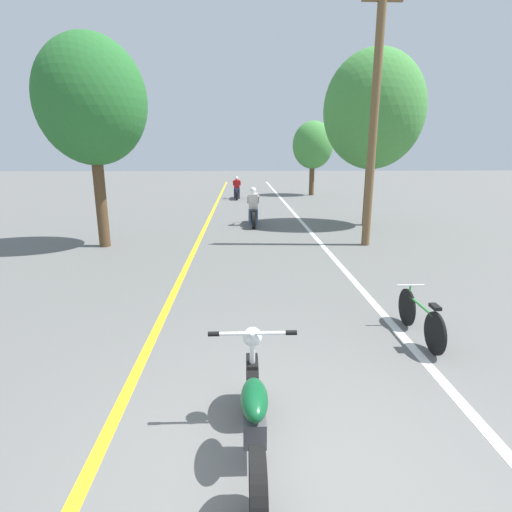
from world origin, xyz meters
name	(u,v)px	position (x,y,z in m)	size (l,w,h in m)	color
ground_plane	(282,477)	(0.00, 0.00, 0.00)	(120.00, 120.00, 0.00)	#60605E
lane_stripe_center	(205,226)	(-1.70, 12.19, 0.00)	(0.14, 48.00, 0.01)	yellow
lane_stripe_edge	(305,226)	(2.13, 12.19, 0.00)	(0.14, 48.00, 0.01)	white
utility_pole	(374,116)	(3.45, 8.89, 3.72)	(1.10, 0.24, 7.26)	brown
roadside_tree_right_near	(374,110)	(4.53, 12.32, 4.22)	(3.66, 3.29, 6.34)	#513A23
roadside_tree_right_far	(313,145)	(4.33, 23.63, 3.18)	(2.61, 2.35, 4.71)	#513A23
roadside_tree_left	(91,102)	(-4.44, 9.01, 4.09)	(3.03, 2.73, 5.86)	#513A23
motorcycle_foreground	(254,417)	(-0.23, 0.23, 0.44)	(0.87, 2.08, 1.05)	black
motorcycle_rider_lead	(253,211)	(0.13, 12.42, 0.55)	(0.50, 2.04, 1.47)	black
motorcycle_rider_far	(237,190)	(-0.58, 21.64, 0.51)	(0.50, 2.01, 1.34)	black
bicycle_parked	(420,318)	(2.34, 2.60, 0.33)	(0.44, 1.57, 0.71)	black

